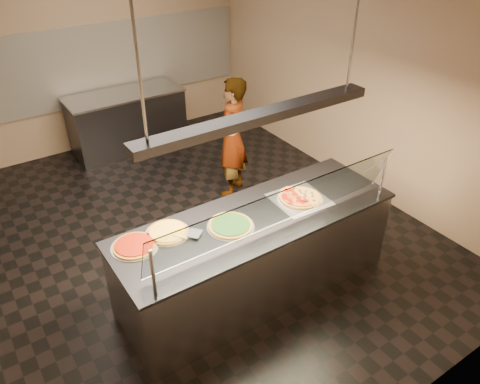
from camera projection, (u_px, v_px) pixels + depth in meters
ground at (193, 232)px, 5.77m from camera, size 5.00×6.00×0.02m
wall_back at (91, 52)px, 7.07m from camera, size 5.00×0.02×3.00m
wall_front at (419, 284)px, 2.85m from camera, size 5.00×0.02×3.00m
wall_right at (354, 75)px, 6.14m from camera, size 0.02×6.00×3.00m
tile_band at (94, 65)px, 7.16m from camera, size 4.90×0.02×1.20m
serving_counter at (256, 255)px, 4.68m from camera, size 2.81×0.94×0.93m
sneeze_guard at (281, 208)px, 4.03m from camera, size 2.57×0.18×0.54m
perforated_tray at (300, 199)px, 4.67m from camera, size 0.54×0.54×0.01m
half_pizza_pepperoni at (292, 200)px, 4.61m from camera, size 0.24×0.43×0.05m
half_pizza_sausage at (308, 194)px, 4.71m from camera, size 0.24×0.43×0.04m
pizza_spinach at (230, 225)px, 4.29m from camera, size 0.44×0.44×0.03m
pizza_cheese at (167, 232)px, 4.21m from camera, size 0.40×0.40×0.03m
pizza_tomato at (134, 246)px, 4.04m from camera, size 0.41×0.41×0.03m
pizza_spatula at (185, 235)px, 4.14m from camera, size 0.28×0.17×0.02m
prep_table at (128, 121)px, 7.42m from camera, size 1.78×0.74×0.93m
worker at (232, 138)px, 6.11m from camera, size 0.71×0.66×1.63m
heat_lamp_housing at (259, 117)px, 3.88m from camera, size 2.30×0.18×0.08m
lamp_rod_left at (139, 74)px, 3.11m from camera, size 0.02×0.02×1.01m
lamp_rod_right at (354, 33)px, 4.05m from camera, size 0.02×0.02×1.01m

